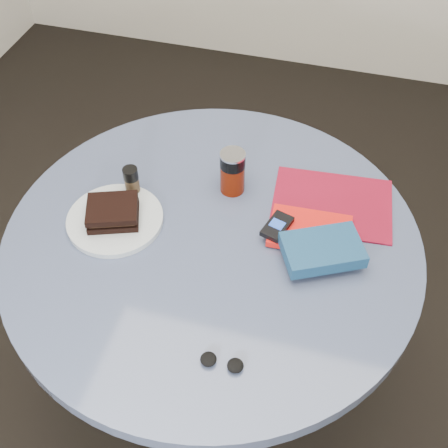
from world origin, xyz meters
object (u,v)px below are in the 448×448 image
(sandwich, at_px, (113,212))
(mp3_player, at_px, (277,226))
(plate, at_px, (115,220))
(red_book, at_px, (310,231))
(soda_can, at_px, (232,172))
(pepper_grinder, at_px, (132,182))
(table, at_px, (213,276))
(novel, at_px, (322,250))
(magazine, at_px, (332,204))
(headphones, at_px, (222,362))

(sandwich, xyz_separation_m, mp3_player, (0.39, 0.07, -0.01))
(plate, distance_m, red_book, 0.47)
(plate, height_order, red_book, red_book)
(soda_can, xyz_separation_m, red_book, (0.22, -0.10, -0.05))
(pepper_grinder, bearing_deg, table, -19.17)
(table, relative_size, novel, 5.68)
(magazine, distance_m, mp3_player, 0.18)
(plate, xyz_separation_m, mp3_player, (0.39, 0.07, 0.02))
(sandwich, bearing_deg, magazine, 21.86)
(soda_can, relative_size, red_book, 0.62)
(red_book, bearing_deg, headphones, -108.93)
(plate, height_order, headphones, headphones)
(plate, height_order, mp3_player, mp3_player)
(pepper_grinder, relative_size, magazine, 0.29)
(magazine, xyz_separation_m, mp3_player, (-0.11, -0.13, 0.03))
(sandwich, relative_size, mp3_player, 1.56)
(sandwich, distance_m, red_book, 0.47)
(red_book, relative_size, novel, 1.09)
(pepper_grinder, relative_size, mp3_player, 0.91)
(mp3_player, bearing_deg, red_book, 14.43)
(plate, height_order, soda_can, soda_can)
(magazine, relative_size, headphones, 3.32)
(headphones, bearing_deg, soda_can, 102.52)
(plate, bearing_deg, pepper_grinder, 85.37)
(red_book, relative_size, mp3_player, 2.02)
(table, height_order, plate, plate)
(plate, xyz_separation_m, sandwich, (-0.00, -0.00, 0.03))
(novel, distance_m, headphones, 0.35)
(soda_can, height_order, novel, soda_can)
(table, xyz_separation_m, headphones, (0.11, -0.32, 0.17))
(sandwich, bearing_deg, soda_can, 37.42)
(soda_can, bearing_deg, magazine, 2.91)
(pepper_grinder, xyz_separation_m, novel, (0.49, -0.09, -0.01))
(sandwich, bearing_deg, headphones, -40.02)
(table, distance_m, headphones, 0.38)
(pepper_grinder, bearing_deg, plate, -94.63)
(mp3_player, xyz_separation_m, headphones, (-0.03, -0.37, -0.02))
(soda_can, distance_m, magazine, 0.26)
(pepper_grinder, bearing_deg, mp3_player, -5.30)
(red_book, bearing_deg, soda_can, 152.24)
(plate, distance_m, mp3_player, 0.39)
(pepper_grinder, xyz_separation_m, headphones, (0.35, -0.40, -0.03))
(plate, xyz_separation_m, soda_can, (0.25, 0.19, 0.05))
(red_book, height_order, novel, novel)
(magazine, height_order, headphones, headphones)
(sandwich, xyz_separation_m, magazine, (0.50, 0.20, -0.03))
(sandwich, distance_m, pepper_grinder, 0.10)
(magazine, distance_m, novel, 0.19)
(table, distance_m, plate, 0.30)
(plate, bearing_deg, table, 4.72)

